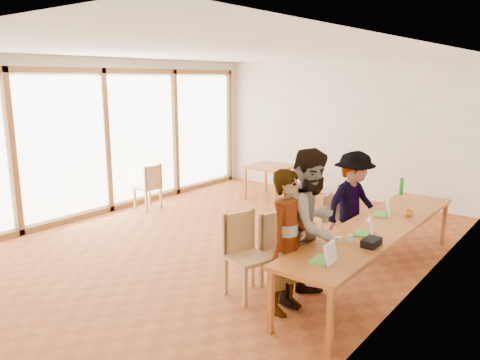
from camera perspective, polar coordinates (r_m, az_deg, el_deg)
name	(u,v)px	position (r m, az deg, el deg)	size (l,w,h in m)	color
ground	(224,242)	(7.68, -2.01, -7.58)	(8.00, 8.00, 0.00)	#9E5126
wall_back	(339,129)	(10.65, 11.96, 6.08)	(6.00, 0.10, 3.00)	white
wall_right	(419,175)	(5.87, 20.94, 0.55)	(0.10, 8.00, 3.00)	white
window_wall	(106,137)	(9.47, -16.01, 5.11)	(0.10, 8.00, 3.00)	white
ceiling	(222,50)	(7.23, -2.20, 15.54)	(6.00, 8.00, 0.04)	white
communal_table	(377,229)	(6.34, 16.40, -5.75)	(0.80, 4.00, 0.75)	#C1602B
side_table	(270,169)	(10.21, 3.71, 1.34)	(0.90, 0.90, 0.75)	#C1602B
chair_near	(244,244)	(5.76, 0.45, -7.85)	(0.59, 0.59, 0.54)	tan
chair_mid	(278,242)	(5.97, 4.65, -7.52)	(0.54, 0.54, 0.52)	tan
chair_far	(331,215)	(7.50, 11.08, -4.18)	(0.43, 0.43, 0.44)	tan
chair_empty	(350,207)	(7.73, 13.29, -3.24)	(0.58, 0.58, 0.51)	tan
chair_spare	(150,182)	(9.54, -10.89, -0.27)	(0.45, 0.45, 0.49)	tan
person_near	(289,242)	(5.29, 5.94, -7.52)	(0.60, 0.39, 1.65)	gray
person_mid	(311,226)	(5.56, 8.68, -5.57)	(0.89, 0.70, 1.84)	gray
person_far	(353,204)	(7.09, 13.62, -2.91)	(1.02, 0.59, 1.58)	gray
laptop_near	(326,257)	(4.97, 10.46, -9.17)	(0.24, 0.28, 0.22)	green
laptop_mid	(366,231)	(5.89, 15.11, -5.98)	(0.27, 0.28, 0.20)	green
laptop_far	(385,212)	(6.77, 17.23, -3.69)	(0.29, 0.31, 0.22)	green
yellow_mug	(409,213)	(6.86, 19.92, -3.84)	(0.11, 0.11, 0.09)	orange
green_bottle	(402,186)	(8.05, 19.09, -0.73)	(0.07, 0.07, 0.28)	#187E20
clear_glass	(350,238)	(5.63, 13.32, -6.89)	(0.07, 0.07, 0.09)	silver
condiment_cup	(339,239)	(5.60, 11.94, -7.08)	(0.08, 0.08, 0.06)	white
pink_phone	(373,234)	(5.96, 15.88, -6.31)	(0.05, 0.10, 0.01)	#D63463
black_pouch	(371,242)	(5.54, 15.72, -7.33)	(0.16, 0.26, 0.09)	black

